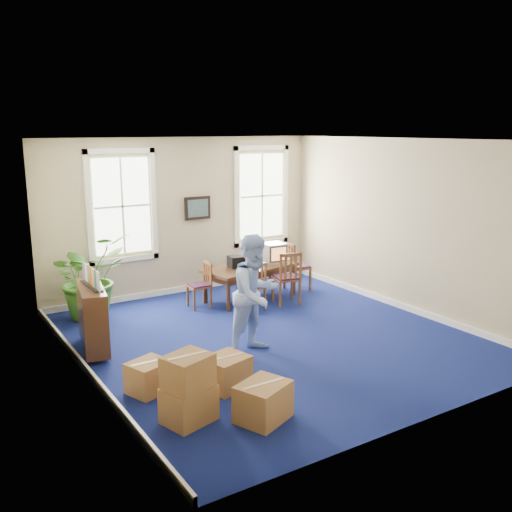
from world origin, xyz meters
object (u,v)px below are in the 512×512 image
conference_table (251,282)px  potted_plant (89,276)px  man (256,294)px  cardboard_boxes (201,379)px  credenza (93,321)px  crt_tv (274,252)px  chair_near_left (251,286)px

conference_table → potted_plant: size_ratio=1.29×
man → cardboard_boxes: 2.11m
credenza → potted_plant: 1.71m
crt_tv → cardboard_boxes: 5.24m
cardboard_boxes → potted_plant: bearing=91.1°
crt_tv → chair_near_left: bearing=-138.8°
crt_tv → cardboard_boxes: crt_tv is taller
crt_tv → man: size_ratio=0.26×
conference_table → crt_tv: 0.79m
chair_near_left → cardboard_boxes: size_ratio=0.61×
chair_near_left → cardboard_boxes: (-2.61, -3.07, -0.03)m
conference_table → chair_near_left: (-0.40, -0.67, 0.13)m
man → credenza: bearing=132.7°
man → chair_near_left: bearing=45.5°
man → potted_plant: size_ratio=1.20×
crt_tv → cardboard_boxes: (-3.60, -3.79, -0.43)m
crt_tv → potted_plant: (-3.68, 0.49, -0.10)m
chair_near_left → man: size_ratio=0.51×
credenza → cardboard_boxes: bearing=-68.3°
chair_near_left → cardboard_boxes: chair_near_left is taller
conference_table → potted_plant: 3.17m
chair_near_left → man: bearing=52.2°
credenza → potted_plant: (0.43, 1.63, 0.28)m
cardboard_boxes → man: bearing=39.2°
man → cardboard_boxes: (-1.59, -1.30, -0.49)m
chair_near_left → potted_plant: 2.96m
conference_table → credenza: size_ratio=1.60×
cardboard_boxes → crt_tv: bearing=46.5°
conference_table → crt_tv: (0.58, 0.04, 0.53)m
potted_plant → cardboard_boxes: size_ratio=1.01×
credenza → conference_table: bearing=28.0°
cardboard_boxes → credenza: bearing=100.9°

